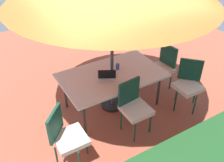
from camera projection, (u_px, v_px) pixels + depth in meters
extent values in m
cube|color=#9E4C38|center=(112.00, 106.00, 5.11)|extent=(10.00, 10.00, 0.02)
cube|color=silver|center=(112.00, 75.00, 4.69)|extent=(1.92, 1.17, 0.04)
cylinder|color=#333333|center=(133.00, 70.00, 5.55)|extent=(0.05, 0.05, 0.72)
cylinder|color=#333333|center=(65.00, 93.00, 4.87)|extent=(0.05, 0.05, 0.72)
cylinder|color=#333333|center=(158.00, 90.00, 4.93)|extent=(0.05, 0.05, 0.72)
cylinder|color=#333333|center=(84.00, 119.00, 4.26)|extent=(0.05, 0.05, 0.72)
cylinder|color=#4C4C4C|center=(112.00, 50.00, 4.39)|extent=(0.06, 0.06, 2.53)
cylinder|color=black|center=(112.00, 104.00, 5.09)|extent=(0.44, 0.44, 0.06)
cube|color=silver|center=(136.00, 110.00, 4.26)|extent=(0.46, 0.46, 0.08)
cube|color=#144738|center=(129.00, 92.00, 4.24)|extent=(0.44, 0.09, 0.45)
cylinder|color=#144738|center=(135.00, 132.00, 4.20)|extent=(0.03, 0.03, 0.45)
cylinder|color=#144738|center=(150.00, 123.00, 4.38)|extent=(0.03, 0.03, 0.45)
cylinder|color=#144738|center=(121.00, 120.00, 4.44)|extent=(0.03, 0.03, 0.45)
cylinder|color=#144738|center=(136.00, 112.00, 4.62)|extent=(0.03, 0.03, 0.45)
cube|color=silver|center=(160.00, 69.00, 5.34)|extent=(0.46, 0.46, 0.08)
cube|color=#144738|center=(168.00, 55.00, 5.29)|extent=(0.09, 0.44, 0.45)
cylinder|color=#144738|center=(147.00, 78.00, 5.52)|extent=(0.03, 0.03, 0.45)
cylinder|color=#144738|center=(159.00, 86.00, 5.28)|extent=(0.03, 0.03, 0.45)
cylinder|color=#144738|center=(159.00, 73.00, 5.70)|extent=(0.03, 0.03, 0.45)
cylinder|color=#144738|center=(170.00, 80.00, 5.46)|extent=(0.03, 0.03, 0.45)
cube|color=silver|center=(71.00, 139.00, 3.72)|extent=(0.46, 0.46, 0.08)
cube|color=#144738|center=(55.00, 124.00, 3.61)|extent=(0.33, 0.35, 0.45)
cylinder|color=#144738|center=(80.00, 162.00, 3.70)|extent=(0.03, 0.03, 0.45)
cylinder|color=#144738|center=(87.00, 144.00, 3.99)|extent=(0.03, 0.03, 0.45)
cylinder|color=#144738|center=(57.00, 158.00, 3.76)|extent=(0.03, 0.03, 0.45)
cylinder|color=#144738|center=(65.00, 140.00, 4.05)|extent=(0.03, 0.03, 0.45)
cube|color=silver|center=(188.00, 87.00, 4.80)|extent=(0.46, 0.46, 0.08)
cube|color=#144738|center=(190.00, 70.00, 4.82)|extent=(0.33, 0.34, 0.45)
cylinder|color=#144738|center=(175.00, 102.00, 4.85)|extent=(0.03, 0.03, 0.45)
cylinder|color=#144738|center=(195.00, 105.00, 4.77)|extent=(0.03, 0.03, 0.45)
cylinder|color=#144738|center=(177.00, 91.00, 5.13)|extent=(0.03, 0.03, 0.45)
cylinder|color=#144738|center=(195.00, 94.00, 5.05)|extent=(0.03, 0.03, 0.45)
cube|color=#B7B7BC|center=(107.00, 76.00, 4.62)|extent=(0.39, 0.35, 0.02)
cube|color=black|center=(107.00, 74.00, 4.47)|extent=(0.31, 0.20, 0.20)
cylinder|color=#334C99|center=(118.00, 67.00, 4.80)|extent=(0.07, 0.07, 0.11)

